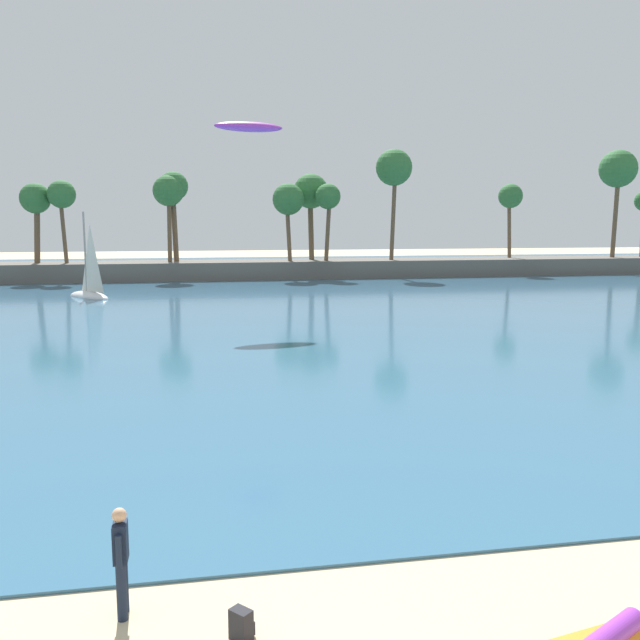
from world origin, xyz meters
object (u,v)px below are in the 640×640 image
Objects in this scene: person_at_waterline at (121,558)px; sailboat_near_shore at (89,289)px; backpack_near_kite at (242,625)px; kite_aloft_high_over_bay at (249,127)px.

sailboat_near_shore reaches higher than person_at_waterline.
person_at_waterline is at bearing 152.00° from backpack_near_kite.
person_at_waterline is 2.01m from backpack_near_kite.
sailboat_near_shore is (-6.43, 43.50, -0.22)m from person_at_waterline.
backpack_near_kite is 32.55m from kite_aloft_high_over_bay.
sailboat_near_shore reaches higher than backpack_near_kite.
sailboat_near_shore is (-8.11, 44.39, 0.47)m from backpack_near_kite.
backpack_near_kite is 0.06× the size of sailboat_near_shore.
kite_aloft_high_over_bay reaches higher than sailboat_near_shore.
sailboat_near_shore is at bearing 98.41° from person_at_waterline.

